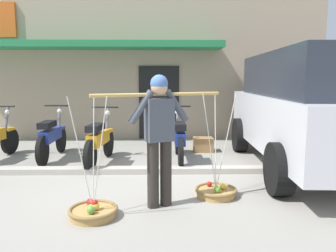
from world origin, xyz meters
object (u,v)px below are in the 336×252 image
wooden_crate (203,145)px  motorcycle_third_in_row (100,141)px  motorcycle_second_in_row (52,137)px  parked_truck (310,108)px  fruit_basket_right_side (216,191)px  motorcycle_end_of_row (179,139)px  fruit_basket_left_side (93,211)px  fruit_vendor (159,132)px

wooden_crate → motorcycle_third_in_row: bearing=-153.7°
motorcycle_second_in_row → wooden_crate: bearing=11.2°
motorcycle_second_in_row → parked_truck: (4.95, -0.88, 0.68)m
motorcycle_second_in_row → motorcycle_third_in_row: bearing=-21.9°
motorcycle_third_in_row → motorcycle_second_in_row: bearing=158.1°
motorcycle_second_in_row → parked_truck: parked_truck is taller
fruit_basket_right_side → motorcycle_end_of_row: fruit_basket_right_side is taller
fruit_basket_left_side → parked_truck: size_ratio=0.30×
parked_truck → fruit_vendor: bearing=-147.0°
fruit_basket_left_side → fruit_basket_right_side: 1.73m
motorcycle_second_in_row → motorcycle_end_of_row: bearing=-5.1°
fruit_basket_right_side → motorcycle_second_in_row: bearing=143.0°
fruit_basket_left_side → parked_truck: 4.21m
fruit_basket_right_side → wooden_crate: bearing=86.4°
motorcycle_end_of_row → motorcycle_third_in_row: bearing=-172.9°
motorcycle_second_in_row → wooden_crate: 3.30m
fruit_basket_left_side → motorcycle_second_in_row: bearing=116.0°
fruit_basket_right_side → motorcycle_end_of_row: bearing=101.5°
fruit_basket_right_side → fruit_basket_left_side: bearing=-156.6°
fruit_vendor → motorcycle_third_in_row: (-1.18, 2.21, -0.53)m
motorcycle_second_in_row → parked_truck: 5.07m
fruit_basket_left_side → fruit_basket_right_side: same height
motorcycle_third_in_row → motorcycle_end_of_row: (1.56, 0.19, 0.00)m
motorcycle_third_in_row → wooden_crate: (2.16, 1.07, -0.29)m
motorcycle_end_of_row → fruit_vendor: bearing=-98.9°
fruit_basket_right_side → motorcycle_second_in_row: 3.83m
fruit_basket_left_side → parked_truck: parked_truck is taller
motorcycle_second_in_row → parked_truck: bearing=-10.1°
fruit_vendor → wooden_crate: size_ratio=3.85×
fruit_basket_right_side → motorcycle_second_in_row: size_ratio=0.80×
motorcycle_second_in_row → wooden_crate: (3.22, 0.64, -0.29)m
parked_truck → fruit_basket_right_side: bearing=-143.6°
motorcycle_end_of_row → parked_truck: size_ratio=0.37×
fruit_basket_right_side → motorcycle_third_in_row: 2.74m
motorcycle_end_of_row → wooden_crate: bearing=55.5°
fruit_vendor → motorcycle_second_in_row: 3.50m
fruit_vendor → wooden_crate: 3.51m
fruit_vendor → motorcycle_second_in_row: bearing=130.5°
fruit_vendor → fruit_basket_right_side: fruit_vendor is taller
fruit_basket_right_side → motorcycle_third_in_row: fruit_basket_right_side is taller
wooden_crate → fruit_basket_right_side: bearing=-93.6°
parked_truck → wooden_crate: (-1.73, 1.52, -0.97)m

